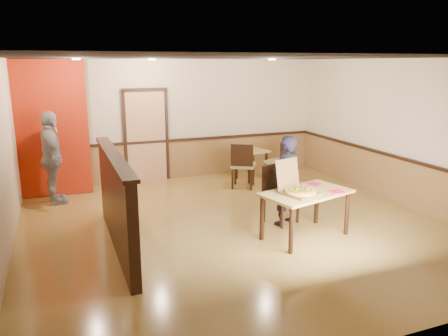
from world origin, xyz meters
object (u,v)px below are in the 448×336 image
object	(u,v)px
diner_chair	(278,191)
side_table	(251,157)
pizza_box	(298,190)
condiment	(251,147)
main_table	(306,198)
passerby	(52,158)
side_chair_left	(243,164)
side_chair_right	(282,160)
diner	(285,181)

from	to	relation	value
diner_chair	side_table	bearing A→B (deg)	54.49
pizza_box	condiment	bearing A→B (deg)	59.76
main_table	pizza_box	bearing A→B (deg)	179.32
main_table	pizza_box	xyz separation A→B (m)	(-0.18, -0.04, 0.17)
passerby	condiment	xyz separation A→B (m)	(4.32, 0.14, -0.12)
diner_chair	side_chair_left	xyz separation A→B (m)	(0.26, 2.12, 0.00)
pizza_box	passerby	bearing A→B (deg)	119.30
side_chair_left	side_chair_right	size ratio (longest dim) A/B	1.00
condiment	diner_chair	bearing A→B (deg)	-104.64
main_table	side_chair_left	bearing A→B (deg)	71.23
main_table	side_chair_left	size ratio (longest dim) A/B	1.54
main_table	diner_chair	world-z (taller)	diner_chair
passerby	side_table	bearing A→B (deg)	-93.68
condiment	side_chair_left	bearing A→B (deg)	-129.96
diner_chair	condiment	xyz separation A→B (m)	(0.69, 2.64, 0.24)
side_chair_left	side_table	world-z (taller)	side_chair_left
diner_chair	pizza_box	world-z (taller)	pizza_box
side_table	side_chair_right	bearing A→B (deg)	-52.41
diner_chair	side_table	world-z (taller)	diner_chair
main_table	side_table	size ratio (longest dim) A/B	1.96
main_table	diner_chair	distance (m)	0.80
side_table	pizza_box	world-z (taller)	pizza_box
side_table	pizza_box	distance (m)	3.68
main_table	side_table	xyz separation A→B (m)	(0.68, 3.53, -0.11)
side_chair_left	side_chair_right	bearing A→B (deg)	-149.27
pizza_box	diner	bearing A→B (deg)	59.64
side_table	condiment	distance (m)	0.28
diner_chair	passerby	world-z (taller)	passerby
diner_chair	diner	bearing A→B (deg)	-92.74
passerby	condiment	distance (m)	4.32
diner_chair	condiment	world-z (taller)	diner_chair
diner	condiment	xyz separation A→B (m)	(0.64, 2.78, 0.02)
side_chair_left	side_chair_right	xyz separation A→B (m)	(0.97, -0.01, -0.00)
side_chair_right	condiment	distance (m)	0.78
pizza_box	condiment	xyz separation A→B (m)	(0.80, 3.47, -0.02)
diner_chair	side_chair_left	world-z (taller)	side_chair_left
side_chair_right	side_table	distance (m)	0.78
main_table	side_chair_right	xyz separation A→B (m)	(1.16, 2.91, -0.09)
diner_chair	side_chair_left	distance (m)	2.14
main_table	diner	bearing A→B (deg)	76.50
side_chair_right	diner	distance (m)	2.56
passerby	condiment	bearing A→B (deg)	-94.97
passerby	condiment	size ratio (longest dim) A/B	10.93
diner	pizza_box	distance (m)	0.71
side_chair_left	condiment	size ratio (longest dim) A/B	6.09
side_chair_left	condiment	world-z (taller)	side_chair_left
side_chair_right	passerby	world-z (taller)	passerby
side_chair_right	condiment	world-z (taller)	side_chair_right
side_table	pizza_box	bearing A→B (deg)	-103.55
side_chair_left	diner	size ratio (longest dim) A/B	0.66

